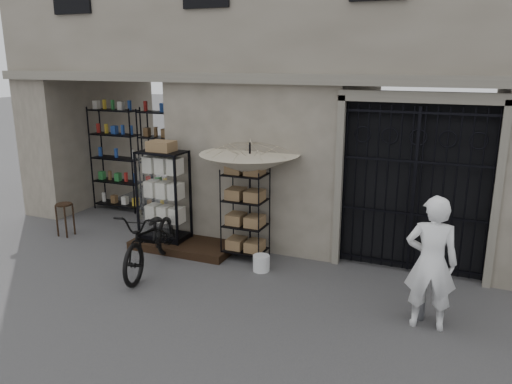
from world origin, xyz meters
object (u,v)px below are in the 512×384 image
at_px(display_cabinet, 164,200).
at_px(wire_rack, 245,215).
at_px(white_bucket, 261,263).
at_px(steel_bollard, 421,290).
at_px(bicycle, 153,269).
at_px(shopkeeper, 425,326).
at_px(market_umbrella, 250,159).
at_px(wooden_stool, 65,219).

xyz_separation_m(display_cabinet, wire_rack, (1.72, 0.02, -0.10)).
xyz_separation_m(white_bucket, steel_bollard, (2.69, -0.67, 0.29)).
height_order(white_bucket, bicycle, bicycle).
relative_size(steel_bollard, shopkeeper, 0.47).
relative_size(wire_rack, white_bucket, 5.78).
height_order(market_umbrella, white_bucket, market_umbrella).
distance_m(white_bucket, shopkeeper, 2.93).
height_order(wooden_stool, steel_bollard, steel_bollard).
distance_m(wooden_stool, shopkeeper, 7.33).
bearing_deg(white_bucket, wooden_stool, 178.70).
bearing_deg(shopkeeper, display_cabinet, -20.04).
bearing_deg(shopkeeper, wire_rack, -27.17).
distance_m(wire_rack, white_bucket, 0.95).
height_order(display_cabinet, wire_rack, display_cabinet).
bearing_deg(display_cabinet, bicycle, -71.94).
relative_size(white_bucket, steel_bollard, 0.34).
xyz_separation_m(wire_rack, market_umbrella, (0.03, 0.14, 1.03)).
xyz_separation_m(wooden_stool, steel_bollard, (7.15, -0.78, 0.07)).
bearing_deg(steel_bollard, bicycle, 179.90).
bearing_deg(shopkeeper, bicycle, -8.16).
distance_m(market_umbrella, wooden_stool, 4.29).
xyz_separation_m(bicycle, shopkeeper, (4.60, -0.18, 0.00)).
bearing_deg(wire_rack, display_cabinet, -173.71).
bearing_deg(wooden_stool, bicycle, -16.12).
bearing_deg(bicycle, wire_rack, 27.84).
bearing_deg(wooden_stool, white_bucket, -1.30).
xyz_separation_m(wire_rack, bicycle, (-1.31, -1.10, -0.83)).
bearing_deg(steel_bollard, shopkeeper, -58.72).
height_order(bicycle, shopkeeper, bicycle).
bearing_deg(market_umbrella, display_cabinet, -175.01).
relative_size(bicycle, steel_bollard, 2.45).
relative_size(wire_rack, wooden_stool, 2.45).
relative_size(display_cabinet, bicycle, 0.88).
relative_size(white_bucket, bicycle, 0.14).
xyz_separation_m(market_umbrella, steel_bollard, (3.15, -1.24, -1.42)).
height_order(display_cabinet, steel_bollard, display_cabinet).
bearing_deg(bicycle, market_umbrella, 30.41).
distance_m(display_cabinet, steel_bollard, 5.06).
xyz_separation_m(display_cabinet, white_bucket, (2.22, -0.42, -0.79)).
bearing_deg(white_bucket, display_cabinet, 169.39).
xyz_separation_m(white_bucket, wooden_stool, (-4.46, 0.10, 0.22)).
bearing_deg(display_cabinet, steel_bollard, -15.50).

